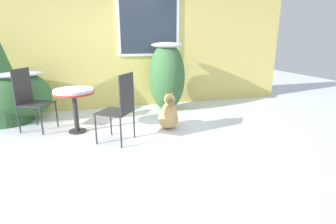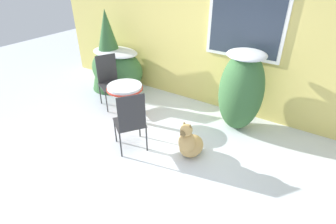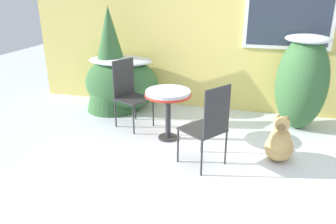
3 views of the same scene
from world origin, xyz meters
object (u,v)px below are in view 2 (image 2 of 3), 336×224
(patio_table, at_px, (125,91))
(patio_chair_near_table, at_px, (110,79))
(patio_chair_far_side, at_px, (131,120))
(dog, at_px, (190,143))

(patio_table, bearing_deg, patio_chair_near_table, 154.88)
(patio_table, distance_m, patio_chair_near_table, 0.80)
(patio_table, xyz_separation_m, patio_chair_far_side, (0.68, -0.65, -0.06))
(patio_chair_far_side, bearing_deg, dog, 148.52)
(patio_chair_far_side, height_order, dog, patio_chair_far_side)
(patio_chair_far_side, xyz_separation_m, dog, (0.87, 0.36, -0.32))
(patio_chair_far_side, relative_size, dog, 1.58)
(patio_chair_near_table, height_order, dog, patio_chair_near_table)
(dog, bearing_deg, patio_chair_far_side, -151.04)
(patio_chair_near_table, bearing_deg, patio_chair_far_side, -98.33)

